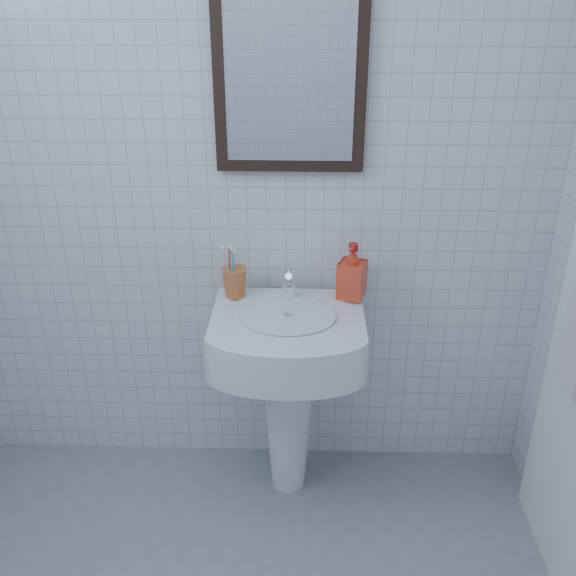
{
  "coord_description": "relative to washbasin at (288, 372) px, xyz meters",
  "views": [
    {
      "loc": [
        0.21,
        -0.98,
        1.84
      ],
      "look_at": [
        0.16,
        0.86,
        0.95
      ],
      "focal_mm": 40.0,
      "sensor_mm": 36.0,
      "label": 1
    }
  ],
  "objects": [
    {
      "name": "wall_back",
      "position": [
        -0.15,
        0.22,
        0.71
      ],
      "size": [
        2.2,
        0.02,
        2.5
      ],
      "primitive_type": "cube",
      "color": "silver",
      "rests_on": "ground"
    },
    {
      "name": "washbasin",
      "position": [
        0.0,
        0.0,
        0.0
      ],
      "size": [
        0.52,
        0.38,
        0.81
      ],
      "color": "white",
      "rests_on": "ground"
    },
    {
      "name": "faucet",
      "position": [
        -0.0,
        0.1,
        0.3
      ],
      "size": [
        0.05,
        0.1,
        0.12
      ],
      "color": "white",
      "rests_on": "washbasin"
    },
    {
      "name": "toothbrush_cup",
      "position": [
        -0.19,
        0.1,
        0.31
      ],
      "size": [
        0.1,
        0.1,
        0.11
      ],
      "primitive_type": null,
      "rotation": [
        0.0,
        0.0,
        -0.09
      ],
      "color": "#BE642F",
      "rests_on": "washbasin"
    },
    {
      "name": "soap_dispenser",
      "position": [
        0.22,
        0.11,
        0.36
      ],
      "size": [
        0.12,
        0.12,
        0.2
      ],
      "primitive_type": "imported",
      "rotation": [
        0.0,
        0.0,
        -0.34
      ],
      "color": "red",
      "rests_on": "washbasin"
    },
    {
      "name": "wall_mirror",
      "position": [
        -0.0,
        0.2,
        1.01
      ],
      "size": [
        0.5,
        0.04,
        0.62
      ],
      "color": "black",
      "rests_on": "wall_back"
    }
  ]
}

